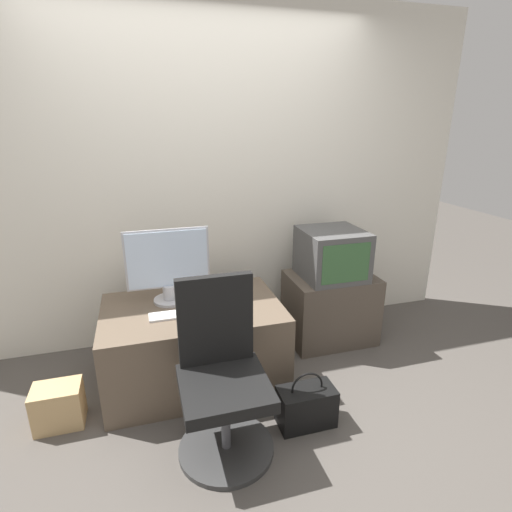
{
  "coord_description": "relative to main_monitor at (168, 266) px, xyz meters",
  "views": [
    {
      "loc": [
        -0.49,
        -1.77,
        1.73
      ],
      "look_at": [
        0.27,
        0.85,
        0.8
      ],
      "focal_mm": 28.0,
      "sensor_mm": 36.0,
      "label": 1
    }
  ],
  "objects": [
    {
      "name": "main_monitor",
      "position": [
        0.0,
        0.0,
        0.0
      ],
      "size": [
        0.55,
        0.23,
        0.51
      ],
      "color": "#B2B2B7",
      "rests_on": "desk"
    },
    {
      "name": "cardboard_box_lower",
      "position": [
        -0.72,
        -0.36,
        -0.68
      ],
      "size": [
        0.27,
        0.2,
        0.26
      ],
      "color": "tan",
      "rests_on": "ground_plane"
    },
    {
      "name": "side_stand",
      "position": [
        1.27,
        0.11,
        -0.53
      ],
      "size": [
        0.68,
        0.5,
        0.56
      ],
      "color": "#4C4238",
      "rests_on": "ground_plane"
    },
    {
      "name": "ground_plane",
      "position": [
        0.35,
        -0.8,
        -0.81
      ],
      "size": [
        12.0,
        12.0,
        0.0
      ],
      "primitive_type": "plane",
      "color": "#4C4742"
    },
    {
      "name": "keyboard",
      "position": [
        -0.0,
        -0.23,
        -0.25
      ],
      "size": [
        0.31,
        0.11,
        0.01
      ],
      "color": "white",
      "rests_on": "desk"
    },
    {
      "name": "desk",
      "position": [
        0.13,
        -0.13,
        -0.53
      ],
      "size": [
        1.18,
        0.77,
        0.55
      ],
      "color": "brown",
      "rests_on": "ground_plane"
    },
    {
      "name": "wall_back",
      "position": [
        0.35,
        0.53,
        0.49
      ],
      "size": [
        4.4,
        0.05,
        2.6
      ],
      "color": "silver",
      "rests_on": "ground_plane"
    },
    {
      "name": "handbag",
      "position": [
        0.7,
        -0.77,
        -0.68
      ],
      "size": [
        0.34,
        0.18,
        0.35
      ],
      "color": "black",
      "rests_on": "ground_plane"
    },
    {
      "name": "crt_tv",
      "position": [
        1.25,
        0.09,
        -0.06
      ],
      "size": [
        0.46,
        0.47,
        0.38
      ],
      "color": "#474747",
      "rests_on": "side_stand"
    },
    {
      "name": "office_chair",
      "position": [
        0.19,
        -0.78,
        -0.41
      ],
      "size": [
        0.52,
        0.52,
        0.96
      ],
      "color": "#333333",
      "rests_on": "ground_plane"
    },
    {
      "name": "mouse",
      "position": [
        0.21,
        -0.24,
        -0.24
      ],
      "size": [
        0.05,
        0.04,
        0.03
      ],
      "color": "#4C4C51",
      "rests_on": "desk"
    }
  ]
}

